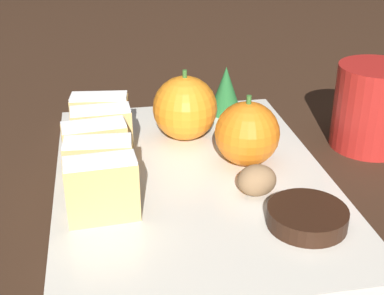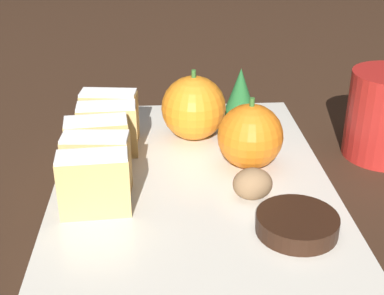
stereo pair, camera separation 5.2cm
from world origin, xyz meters
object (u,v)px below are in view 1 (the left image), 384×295
at_px(orange_far, 247,134).
at_px(walnut, 257,180).
at_px(orange_near, 185,108).
at_px(chocolate_cookie, 307,217).
at_px(coffee_mug, 375,107).

distance_m(orange_far, walnut, 0.07).
xyz_separation_m(orange_near, walnut, (0.04, -0.13, -0.02)).
relative_size(walnut, chocolate_cookie, 0.53).
distance_m(orange_near, orange_far, 0.09).
bearing_deg(orange_near, orange_far, -53.95).
bearing_deg(orange_far, orange_near, 126.05).
relative_size(orange_near, orange_far, 1.08).
bearing_deg(chocolate_cookie, orange_near, 111.12).
bearing_deg(chocolate_cookie, orange_far, 100.15).
distance_m(orange_near, chocolate_cookie, 0.20).
height_order(orange_far, coffee_mug, coffee_mug).
bearing_deg(orange_near, walnut, -71.49).
relative_size(walnut, coffee_mug, 0.31).
xyz_separation_m(orange_far, walnut, (-0.01, -0.06, -0.02)).
relative_size(orange_far, coffee_mug, 0.62).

